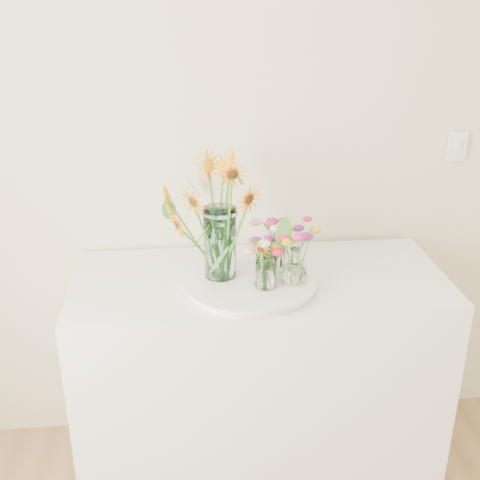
{
  "coord_description": "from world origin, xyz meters",
  "views": [
    {
      "loc": [
        -0.55,
        -0.07,
        1.92
      ],
      "look_at": [
        -0.35,
        1.86,
        1.09
      ],
      "focal_mm": 45.0,
      "sensor_mm": 36.0,
      "label": 1
    }
  ],
  "objects_px": {
    "mason_jar": "(220,243)",
    "small_vase_c": "(275,254)",
    "small_vase_a": "(266,271)",
    "small_vase_b": "(294,265)",
    "tray": "(249,283)",
    "counter": "(258,376)"
  },
  "relations": [
    {
      "from": "mason_jar",
      "to": "small_vase_c",
      "type": "height_order",
      "value": "mason_jar"
    },
    {
      "from": "small_vase_a",
      "to": "small_vase_b",
      "type": "distance_m",
      "value": 0.11
    },
    {
      "from": "mason_jar",
      "to": "tray",
      "type": "bearing_deg",
      "value": -18.71
    },
    {
      "from": "small_vase_b",
      "to": "counter",
      "type": "bearing_deg",
      "value": 134.98
    },
    {
      "from": "mason_jar",
      "to": "small_vase_c",
      "type": "relative_size",
      "value": 2.05
    },
    {
      "from": "counter",
      "to": "small_vase_b",
      "type": "relative_size",
      "value": 10.35
    },
    {
      "from": "mason_jar",
      "to": "small_vase_c",
      "type": "distance_m",
      "value": 0.22
    },
    {
      "from": "counter",
      "to": "small_vase_b",
      "type": "height_order",
      "value": "small_vase_b"
    },
    {
      "from": "small_vase_a",
      "to": "small_vase_b",
      "type": "relative_size",
      "value": 0.95
    },
    {
      "from": "tray",
      "to": "small_vase_a",
      "type": "xyz_separation_m",
      "value": [
        0.05,
        -0.07,
        0.08
      ]
    },
    {
      "from": "small_vase_a",
      "to": "small_vase_b",
      "type": "xyz_separation_m",
      "value": [
        0.1,
        0.03,
        0.0
      ]
    },
    {
      "from": "counter",
      "to": "mason_jar",
      "type": "relative_size",
      "value": 5.21
    },
    {
      "from": "mason_jar",
      "to": "small_vase_a",
      "type": "height_order",
      "value": "mason_jar"
    },
    {
      "from": "counter",
      "to": "tray",
      "type": "xyz_separation_m",
      "value": [
        -0.05,
        -0.07,
        0.46
      ]
    },
    {
      "from": "small_vase_c",
      "to": "small_vase_a",
      "type": "bearing_deg",
      "value": -110.86
    },
    {
      "from": "tray",
      "to": "small_vase_a",
      "type": "distance_m",
      "value": 0.11
    },
    {
      "from": "counter",
      "to": "small_vase_b",
      "type": "xyz_separation_m",
      "value": [
        0.11,
        -0.11,
        0.54
      ]
    },
    {
      "from": "counter",
      "to": "small_vase_c",
      "type": "xyz_separation_m",
      "value": [
        0.05,
        -0.0,
        0.54
      ]
    },
    {
      "from": "small_vase_b",
      "to": "small_vase_c",
      "type": "height_order",
      "value": "small_vase_b"
    },
    {
      "from": "small_vase_a",
      "to": "counter",
      "type": "bearing_deg",
      "value": 91.06
    },
    {
      "from": "small_vase_b",
      "to": "small_vase_a",
      "type": "bearing_deg",
      "value": -164.09
    },
    {
      "from": "counter",
      "to": "small_vase_b",
      "type": "bearing_deg",
      "value": -45.02
    }
  ]
}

